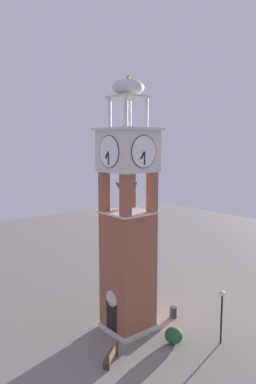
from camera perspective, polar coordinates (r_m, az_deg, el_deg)
name	(u,v)px	position (r m, az deg, el deg)	size (l,w,h in m)	color
ground	(128,328)	(26.05, 0.00, -21.36)	(80.00, 80.00, 0.00)	gray
clock_tower	(128,230)	(23.47, 0.00, -6.23)	(3.42, 3.42, 17.03)	#93543D
park_bench	(112,355)	(22.46, -2.69, -25.10)	(1.25, 1.58, 0.95)	brown
lamp_post	(222,307)	(23.99, 15.11, -17.66)	(0.36, 0.36, 3.54)	black
trash_bin	(173,312)	(27.37, 7.43, -18.96)	(0.52, 0.52, 0.80)	#2D2D33
shrub_near_entry	(174,335)	(24.39, 7.51, -22.23)	(1.18, 1.18, 1.01)	#28562D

